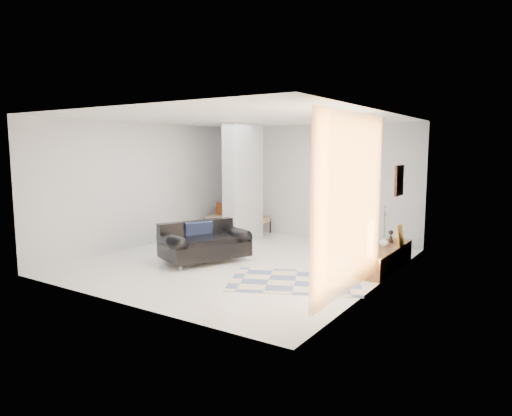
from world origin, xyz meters
The scene contains 17 objects.
floor centered at (0.00, 0.00, 0.00)m, with size 6.00×6.00×0.00m, color white.
ceiling centered at (0.00, 0.00, 2.80)m, with size 6.00×6.00×0.00m, color white.
wall_back centered at (0.00, 3.00, 1.40)m, with size 6.00×6.00×0.00m, color #BBBEC0.
wall_front centered at (0.00, -3.00, 1.40)m, with size 6.00×6.00×0.00m, color #BBBEC0.
wall_left centered at (-2.75, 0.00, 1.40)m, with size 6.00×6.00×0.00m, color #BBBEC0.
wall_right centered at (2.75, 0.00, 1.40)m, with size 6.00×6.00×0.00m, color #BBBEC0.
partition_column centered at (-1.10, 1.60, 1.40)m, with size 0.35×1.20×2.80m, color #A6ABAD.
hallway_door centered at (-2.10, 2.96, 1.02)m, with size 0.85×0.06×2.04m, color white.
curtain centered at (2.67, -1.15, 1.45)m, with size 2.55×2.55×0.00m, color #FFAA43.
wall_art centered at (2.72, 1.00, 1.65)m, with size 0.04×0.45×0.55m, color #3B1B10.
media_console centered at (2.52, 1.01, 0.20)m, with size 0.45×2.01×0.80m.
loveseat centered at (-0.71, -0.37, 0.35)m, with size 1.55×1.89×0.76m.
daybed centered at (-1.92, 2.47, 0.42)m, with size 1.74×0.95×0.77m.
area_rug centered at (1.52, -0.67, 0.01)m, with size 2.16×1.44×0.01m, color #C3B895.
cylinder_lamp centered at (2.50, 0.20, 0.71)m, with size 0.11×0.11×0.62m, color silver.
bronze_figurine centered at (2.47, 1.47, 0.52)m, with size 0.12×0.12×0.24m, color black, non-canonical shape.
vase centered at (2.47, 1.05, 0.49)m, with size 0.17×0.17×0.18m, color silver.
Camera 1 is at (5.02, -7.26, 2.22)m, focal length 32.00 mm.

